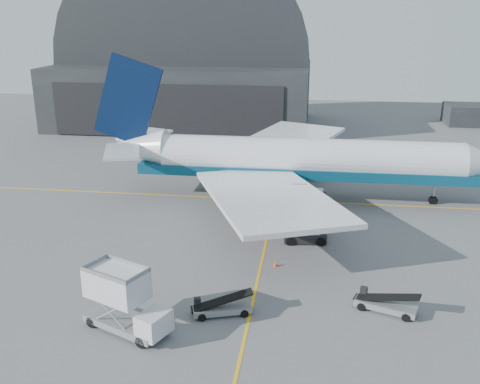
# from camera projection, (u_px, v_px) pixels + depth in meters

# --- Properties ---
(ground) EXTENTS (200.00, 200.00, 0.00)m
(ground) POSITION_uv_depth(u_px,v_px,m) (259.00, 276.00, 46.43)
(ground) COLOR #565659
(ground) RESTS_ON ground
(taxi_lines) EXTENTS (80.00, 42.12, 0.02)m
(taxi_lines) POSITION_uv_depth(u_px,v_px,m) (271.00, 222.00, 58.32)
(taxi_lines) COLOR #EEAA16
(taxi_lines) RESTS_ON ground
(hangar) EXTENTS (50.00, 28.30, 28.00)m
(hangar) POSITION_uv_depth(u_px,v_px,m) (184.00, 76.00, 107.21)
(hangar) COLOR black
(hangar) RESTS_ON ground
(distant_bldg_a) EXTENTS (14.00, 8.00, 4.00)m
(distant_bldg_a) POSITION_uv_depth(u_px,v_px,m) (480.00, 125.00, 109.13)
(distant_bldg_a) COLOR black
(distant_bldg_a) RESTS_ON ground
(airliner) EXTENTS (49.48, 47.98, 17.36)m
(airliner) POSITION_uv_depth(u_px,v_px,m) (293.00, 160.00, 64.53)
(airliner) COLOR white
(airliner) RESTS_ON ground
(catering_truck) EXTENTS (7.01, 4.89, 4.53)m
(catering_truck) POSITION_uv_depth(u_px,v_px,m) (124.00, 301.00, 37.91)
(catering_truck) COLOR gray
(catering_truck) RESTS_ON ground
(pushback_tug) EXTENTS (4.37, 2.82, 1.92)m
(pushback_tug) POSITION_uv_depth(u_px,v_px,m) (306.00, 234.00, 53.31)
(pushback_tug) COLOR black
(pushback_tug) RESTS_ON ground
(belt_loader_a) EXTENTS (4.77, 2.77, 1.79)m
(belt_loader_a) POSITION_uv_depth(u_px,v_px,m) (221.00, 308.00, 40.42)
(belt_loader_a) COLOR gray
(belt_loader_a) RESTS_ON ground
(belt_loader_b) EXTENTS (4.97, 3.01, 1.87)m
(belt_loader_b) POSITION_uv_depth(u_px,v_px,m) (385.00, 304.00, 40.84)
(belt_loader_b) COLOR gray
(belt_loader_b) RESTS_ON ground
(traffic_cone) EXTENTS (0.36, 0.36, 0.52)m
(traffic_cone) POSITION_uv_depth(u_px,v_px,m) (275.00, 264.00, 48.16)
(traffic_cone) COLOR #F24E07
(traffic_cone) RESTS_ON ground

